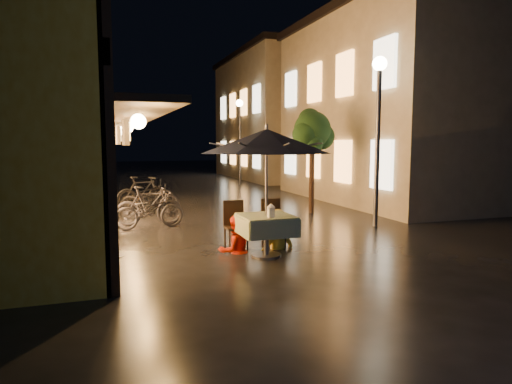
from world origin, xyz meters
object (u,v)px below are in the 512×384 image
object	(u,v)px
streetlamp_near	(378,110)
cafe_table	(266,225)
person_yellow	(276,210)
bicycle_0	(149,211)
patio_umbrella	(267,141)
person_orange	(235,217)
table_lantern	(271,210)

from	to	relation	value
streetlamp_near	cafe_table	size ratio (longest dim) A/B	4.27
cafe_table	person_yellow	xyz separation A→B (m)	(0.42, 0.58, 0.18)
cafe_table	bicycle_0	distance (m)	3.93
cafe_table	bicycle_0	world-z (taller)	bicycle_0
patio_umbrella	person_orange	world-z (taller)	patio_umbrella
table_lantern	bicycle_0	xyz separation A→B (m)	(-1.80, 3.74, -0.47)
cafe_table	person_yellow	distance (m)	0.73
patio_umbrella	bicycle_0	size ratio (longest dim) A/B	1.43
cafe_table	bicycle_0	xyz separation A→B (m)	(-1.80, 3.49, -0.14)
table_lantern	person_yellow	xyz separation A→B (m)	(0.42, 0.82, -0.15)
bicycle_0	person_orange	bearing A→B (deg)	-166.32
bicycle_0	person_yellow	bearing A→B (deg)	-153.21
streetlamp_near	person_orange	size ratio (longest dim) A/B	3.03
streetlamp_near	patio_umbrella	distance (m)	4.28
streetlamp_near	table_lantern	bearing A→B (deg)	-148.58
person_yellow	person_orange	bearing A→B (deg)	-12.46
patio_umbrella	bicycle_0	xyz separation A→B (m)	(-1.80, 3.49, -1.70)
cafe_table	bicycle_0	bearing A→B (deg)	117.20
person_orange	bicycle_0	size ratio (longest dim) A/B	0.81
patio_umbrella	bicycle_0	world-z (taller)	patio_umbrella
person_orange	cafe_table	bearing A→B (deg)	121.52
patio_umbrella	person_orange	bearing A→B (deg)	132.12
table_lantern	bicycle_0	distance (m)	4.17
person_yellow	patio_umbrella	bearing A→B (deg)	37.80
streetlamp_near	bicycle_0	world-z (taller)	streetlamp_near
streetlamp_near	person_orange	world-z (taller)	streetlamp_near
streetlamp_near	table_lantern	xyz separation A→B (m)	(-3.69, -2.26, -2.00)
person_orange	person_yellow	xyz separation A→B (m)	(0.88, 0.06, 0.07)
table_lantern	person_yellow	size ratio (longest dim) A/B	0.16
person_yellow	streetlamp_near	bearing A→B (deg)	-172.71
person_orange	person_yellow	bearing A→B (deg)	173.34
cafe_table	patio_umbrella	xyz separation A→B (m)	(0.00, 0.00, 1.56)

